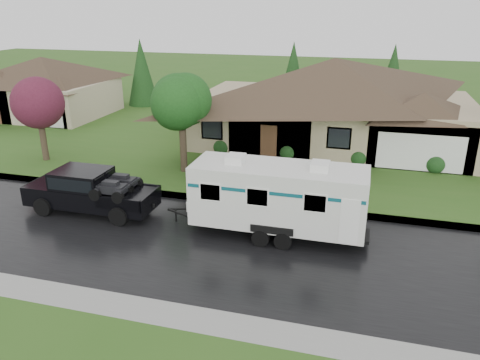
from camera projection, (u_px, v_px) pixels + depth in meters
name	position (u px, v px, depth m)	size (l,w,h in m)	color
ground	(252.00, 227.00, 20.21)	(140.00, 140.00, 0.00)	#30591B
road	(240.00, 248.00, 18.41)	(140.00, 8.00, 0.01)	black
curb	(264.00, 205.00, 22.22)	(140.00, 0.50, 0.15)	gray
lawn	(303.00, 136.00, 33.71)	(140.00, 26.00, 0.15)	#30591B
house_main	(337.00, 92.00, 30.85)	(19.44, 10.80, 6.90)	tan
house_far	(45.00, 81.00, 38.89)	(10.80, 8.64, 5.80)	tan
tree_left_green	(181.00, 105.00, 25.18)	(3.30, 3.30, 5.47)	#382B1E
tree_red	(37.00, 101.00, 27.18)	(3.13, 3.13, 5.19)	#382B1E
shrub_row	(323.00, 154.00, 27.87)	(13.60, 1.00, 1.00)	#143814
pickup_truck	(89.00, 190.00, 21.37)	(6.00, 2.28, 2.00)	black
travel_trailer	(278.00, 195.00, 18.93)	(7.40, 2.60, 3.32)	silver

